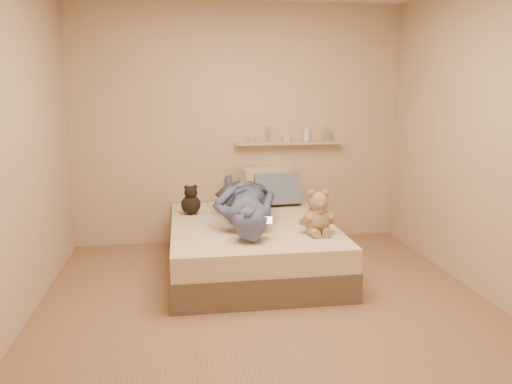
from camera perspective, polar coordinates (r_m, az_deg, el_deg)
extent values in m
plane|color=#896446|center=(3.97, 1.45, -13.25)|extent=(3.80, 3.80, 0.00)
plane|color=#C9AC87|center=(5.50, -1.97, 7.66)|extent=(3.60, 0.00, 3.60)
plane|color=#C9AC87|center=(1.81, 12.22, -0.20)|extent=(3.60, 0.00, 3.60)
plane|color=#C9AC87|center=(3.76, -26.69, 4.74)|extent=(0.00, 3.80, 3.80)
plane|color=#C9AC87|center=(4.33, 25.84, 5.53)|extent=(0.00, 3.80, 3.80)
cube|color=brown|center=(4.78, -0.51, -7.29)|extent=(1.50, 1.90, 0.25)
cube|color=beige|center=(4.72, -0.51, -4.70)|extent=(1.48, 1.88, 0.20)
cube|color=silver|center=(4.14, 0.63, -3.29)|extent=(0.19, 0.12, 0.06)
cube|color=black|center=(4.13, 0.63, -3.10)|extent=(0.10, 0.06, 0.03)
sphere|color=#A6805B|center=(4.36, 6.98, -3.15)|extent=(0.24, 0.24, 0.24)
sphere|color=#A27959|center=(4.30, 7.10, -1.15)|extent=(0.18, 0.18, 0.18)
sphere|color=#A4785A|center=(4.27, 6.32, -0.16)|extent=(0.07, 0.07, 0.07)
sphere|color=#A57C5A|center=(4.30, 7.93, -0.12)|extent=(0.07, 0.07, 0.07)
sphere|color=#825B47|center=(4.23, 7.36, -1.58)|extent=(0.07, 0.07, 0.07)
cylinder|color=#A07755|center=(4.30, 5.69, -3.11)|extent=(0.10, 0.17, 0.13)
cylinder|color=#8E644C|center=(4.35, 8.47, -3.00)|extent=(0.11, 0.17, 0.13)
cylinder|color=#A27B56|center=(4.27, 6.56, -4.60)|extent=(0.10, 0.17, 0.08)
cylinder|color=#8B6B4A|center=(4.30, 8.03, -4.53)|extent=(0.11, 0.17, 0.08)
cylinder|color=beige|center=(4.32, 7.08, -2.09)|extent=(0.13, 0.13, 0.02)
sphere|color=black|center=(5.03, -7.45, -1.43)|extent=(0.20, 0.20, 0.20)
sphere|color=black|center=(5.00, -7.46, -0.06)|extent=(0.13, 0.13, 0.13)
sphere|color=black|center=(4.98, -7.97, 0.53)|extent=(0.05, 0.05, 0.05)
sphere|color=black|center=(5.00, -6.99, 0.59)|extent=(0.05, 0.05, 0.05)
cube|color=beige|center=(5.49, 1.10, 0.81)|extent=(0.58, 0.37, 0.41)
cube|color=slate|center=(5.38, 2.45, 0.25)|extent=(0.52, 0.29, 0.37)
imported|color=#4F567C|center=(4.73, -1.34, -0.96)|extent=(0.73, 1.69, 0.39)
cube|color=tan|center=(5.55, 3.79, 5.60)|extent=(1.20, 0.12, 0.03)
cylinder|color=#B8AC9E|center=(5.47, -0.43, 6.01)|extent=(0.07, 0.07, 0.06)
cylinder|color=silver|center=(5.50, 1.44, 6.63)|extent=(0.04, 0.04, 0.17)
cylinder|color=silver|center=(5.54, 3.55, 6.14)|extent=(0.09, 0.09, 0.08)
imported|color=silver|center=(5.59, 5.82, 6.76)|extent=(0.10, 0.10, 0.19)
imported|color=silver|center=(5.66, 8.22, 6.61)|extent=(0.11, 0.11, 0.17)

